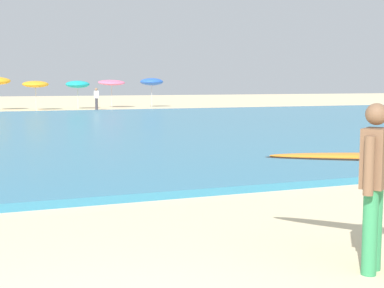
# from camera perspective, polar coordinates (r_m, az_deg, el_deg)

# --- Properties ---
(sea) EXTENTS (120.00, 28.00, 0.14)m
(sea) POSITION_cam_1_polar(r_m,az_deg,el_deg) (22.50, -19.38, 1.31)
(sea) COLOR teal
(sea) RESTS_ON ground
(surfer_with_board) EXTENTS (1.97, 2.47, 1.73)m
(surfer_with_board) POSITION_cam_1_polar(r_m,az_deg,el_deg) (6.02, 19.16, -2.46)
(surfer_with_board) COLOR #338E56
(surfer_with_board) RESTS_ON ground
(beach_umbrella_5) EXTENTS (1.82, 1.84, 2.14)m
(beach_umbrella_5) POSITION_cam_1_polar(r_m,az_deg,el_deg) (40.33, -16.08, 6.03)
(beach_umbrella_5) COLOR beige
(beach_umbrella_5) RESTS_ON ground
(beach_umbrella_6) EXTENTS (1.75, 1.77, 2.13)m
(beach_umbrella_6) POSITION_cam_1_polar(r_m,az_deg,el_deg) (41.40, -11.90, 6.13)
(beach_umbrella_6) COLOR beige
(beach_umbrella_6) RESTS_ON ground
(beach_umbrella_7) EXTENTS (2.11, 2.14, 2.26)m
(beach_umbrella_7) POSITION_cam_1_polar(r_m,az_deg,el_deg) (43.37, -8.43, 6.38)
(beach_umbrella_7) COLOR beige
(beach_umbrella_7) RESTS_ON ground
(beach_umbrella_8) EXTENTS (1.85, 1.86, 2.33)m
(beach_umbrella_8) POSITION_cam_1_polar(r_m,az_deg,el_deg) (43.92, -4.25, 6.51)
(beach_umbrella_8) COLOR beige
(beach_umbrella_8) RESTS_ON ground
(beachgoer_near_row_left) EXTENTS (0.32, 0.20, 1.58)m
(beachgoer_near_row_left) POSITION_cam_1_polar(r_m,az_deg,el_deg) (39.75, -9.98, 4.75)
(beachgoer_near_row_left) COLOR #383842
(beachgoer_near_row_left) RESTS_ON ground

